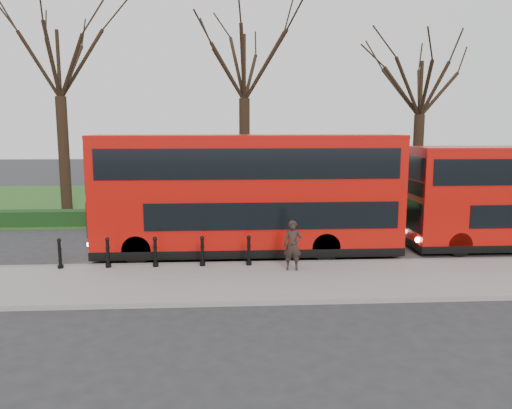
{
  "coord_description": "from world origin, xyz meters",
  "views": [
    {
      "loc": [
        0.94,
        -18.24,
        4.94
      ],
      "look_at": [
        2.07,
        0.5,
        2.0
      ],
      "focal_mm": 35.0,
      "sensor_mm": 36.0,
      "label": 1
    }
  ],
  "objects": [
    {
      "name": "yellow_line_inner",
      "position": [
        0.0,
        -0.5,
        0.01
      ],
      "size": [
        60.0,
        0.1,
        0.01
      ],
      "primitive_type": "cube",
      "color": "yellow",
      "rests_on": "ground"
    },
    {
      "name": "bus_lead",
      "position": [
        1.77,
        0.75,
        2.33
      ],
      "size": [
        11.62,
        2.67,
        4.63
      ],
      "color": "#B40E08",
      "rests_on": "ground"
    },
    {
      "name": "pedestrian",
      "position": [
        3.16,
        -2.03,
        0.99
      ],
      "size": [
        0.67,
        0.5,
        1.69
      ],
      "primitive_type": "imported",
      "rotation": [
        0.0,
        0.0,
        -0.16
      ],
      "color": "black",
      "rests_on": "pavement"
    },
    {
      "name": "yellow_line_outer",
      "position": [
        0.0,
        -0.7,
        0.01
      ],
      "size": [
        60.0,
        0.1,
        0.01
      ],
      "primitive_type": "cube",
      "color": "yellow",
      "rests_on": "ground"
    },
    {
      "name": "pavement",
      "position": [
        0.0,
        -3.0,
        0.07
      ],
      "size": [
        60.0,
        4.0,
        0.15
      ],
      "primitive_type": "cube",
      "color": "gray",
      "rests_on": "ground"
    },
    {
      "name": "tree_right",
      "position": [
        12.0,
        10.0,
        7.42
      ],
      "size": [
        6.54,
        6.54,
        10.22
      ],
      "color": "black",
      "rests_on": "ground"
    },
    {
      "name": "bollard_row",
      "position": [
        -1.52,
        -1.35,
        0.65
      ],
      "size": [
        6.6,
        0.15,
        1.0
      ],
      "color": "black",
      "rests_on": "pavement"
    },
    {
      "name": "hedge",
      "position": [
        0.0,
        6.8,
        0.4
      ],
      "size": [
        60.0,
        0.9,
        0.8
      ],
      "primitive_type": "cube",
      "color": "black",
      "rests_on": "ground"
    },
    {
      "name": "ground",
      "position": [
        0.0,
        0.0,
        0.0
      ],
      "size": [
        120.0,
        120.0,
        0.0
      ],
      "primitive_type": "plane",
      "color": "#28282B",
      "rests_on": "ground"
    },
    {
      "name": "grass_verge",
      "position": [
        0.0,
        15.0,
        0.03
      ],
      "size": [
        60.0,
        18.0,
        0.06
      ],
      "primitive_type": "cube",
      "color": "#27531B",
      "rests_on": "ground"
    },
    {
      "name": "kerb",
      "position": [
        0.0,
        -1.0,
        0.07
      ],
      "size": [
        60.0,
        0.25,
        0.16
      ],
      "primitive_type": "cube",
      "color": "slate",
      "rests_on": "ground"
    },
    {
      "name": "tree_mid",
      "position": [
        2.0,
        10.0,
        8.58
      ],
      "size": [
        7.55,
        7.55,
        11.8
      ],
      "color": "black",
      "rests_on": "ground"
    },
    {
      "name": "tree_left",
      "position": [
        -8.0,
        10.0,
        8.68
      ],
      "size": [
        7.64,
        7.64,
        11.94
      ],
      "color": "black",
      "rests_on": "ground"
    }
  ]
}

